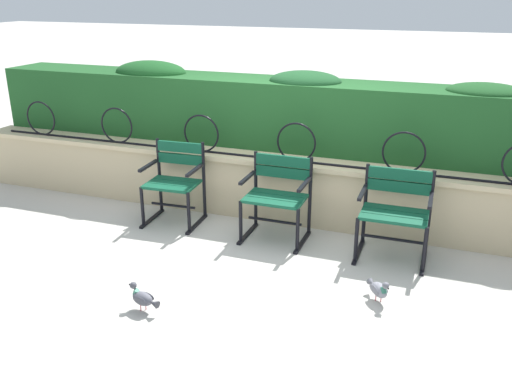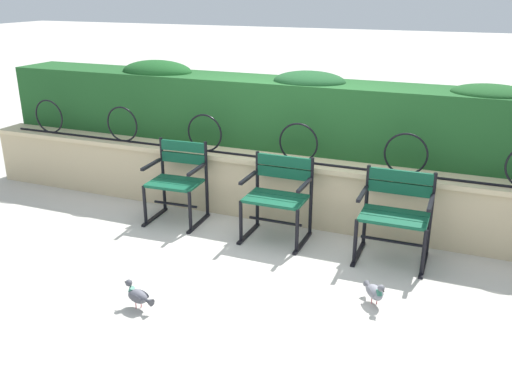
% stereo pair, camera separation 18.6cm
% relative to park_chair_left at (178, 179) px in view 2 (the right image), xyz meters
% --- Properties ---
extents(ground_plane, '(60.00, 60.00, 0.00)m').
position_rel_park_chair_left_xyz_m(ground_plane, '(1.02, -0.39, -0.46)').
color(ground_plane, '#BCB7AD').
extents(stone_wall, '(7.59, 0.41, 0.68)m').
position_rel_park_chair_left_xyz_m(stone_wall, '(1.02, 0.46, -0.12)').
color(stone_wall, '#C6B289').
rests_on(stone_wall, ground).
extents(iron_arch_fence, '(7.04, 0.02, 0.42)m').
position_rel_park_chair_left_xyz_m(iron_arch_fence, '(0.73, 0.38, 0.40)').
color(iron_arch_fence, black).
rests_on(iron_arch_fence, stone_wall).
extents(hedge_row, '(7.43, 0.67, 0.88)m').
position_rel_park_chair_left_xyz_m(hedge_row, '(0.99, 0.97, 0.62)').
color(hedge_row, '#1E5123').
rests_on(hedge_row, stone_wall).
extents(park_chair_left, '(0.60, 0.55, 0.85)m').
position_rel_park_chair_left_xyz_m(park_chair_left, '(0.00, 0.00, 0.00)').
color(park_chair_left, '#0F4C33').
rests_on(park_chair_left, ground).
extents(park_chair_centre, '(0.62, 0.52, 0.82)m').
position_rel_park_chair_left_xyz_m(park_chair_centre, '(1.16, -0.02, -0.00)').
color(park_chair_centre, '#0F4C33').
rests_on(park_chair_centre, ground).
extents(park_chair_right, '(0.64, 0.53, 0.82)m').
position_rel_park_chair_left_xyz_m(park_chair_right, '(2.31, -0.04, -0.00)').
color(park_chair_right, '#0F4C33').
rests_on(park_chair_right, ground).
extents(pigeon_near_chairs, '(0.22, 0.25, 0.22)m').
position_rel_park_chair_left_xyz_m(pigeon_near_chairs, '(2.31, -0.92, -0.35)').
color(pigeon_near_chairs, gray).
rests_on(pigeon_near_chairs, ground).
extents(pigeon_far_side, '(0.29, 0.14, 0.22)m').
position_rel_park_chair_left_xyz_m(pigeon_far_side, '(0.60, -1.69, -0.35)').
color(pigeon_far_side, '#5B5B66').
rests_on(pigeon_far_side, ground).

